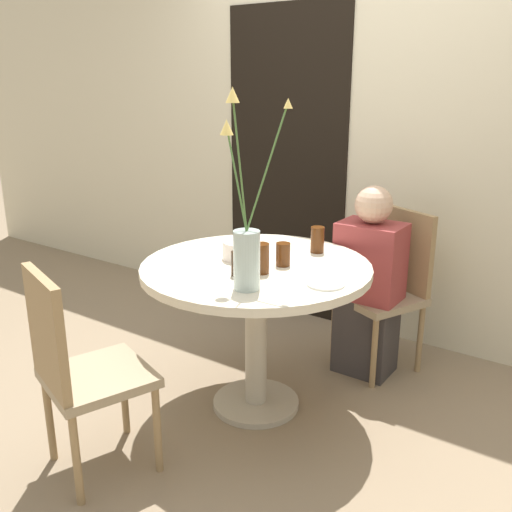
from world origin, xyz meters
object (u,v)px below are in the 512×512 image
object	(u,v)px
drink_glass_1	(283,254)
person_boy	(369,288)
chair_far_back	(390,281)
birthday_cake	(242,250)
flower_vase	(246,241)
drink_glass_3	(317,240)
drink_glass_0	(261,258)
chair_near_front	(77,364)
drink_glass_2	(239,263)
side_plate	(325,284)

from	to	relation	value
drink_glass_1	person_boy	size ratio (longest dim) A/B	0.10
chair_far_back	birthday_cake	size ratio (longest dim) A/B	4.80
flower_vase	drink_glass_3	xyz separation A→B (m)	(-0.00, 0.62, -0.14)
flower_vase	person_boy	size ratio (longest dim) A/B	0.76
drink_glass_0	drink_glass_1	bearing A→B (deg)	80.33
drink_glass_0	person_boy	size ratio (longest dim) A/B	0.13
flower_vase	drink_glass_0	bearing A→B (deg)	105.96
chair_far_back	birthday_cake	xyz separation A→B (m)	(-0.47, -0.77, 0.29)
chair_near_front	drink_glass_1	xyz separation A→B (m)	(0.41, 0.88, 0.30)
flower_vase	drink_glass_1	world-z (taller)	flower_vase
drink_glass_2	birthday_cake	bearing A→B (deg)	123.45
flower_vase	chair_near_front	bearing A→B (deg)	-128.88
chair_far_back	drink_glass_0	distance (m)	0.98
chair_near_front	drink_glass_3	distance (m)	1.28
side_plate	person_boy	size ratio (longest dim) A/B	0.16
flower_vase	side_plate	distance (m)	0.39
flower_vase	drink_glass_3	world-z (taller)	flower_vase
chair_near_front	drink_glass_1	world-z (taller)	chair_near_front
drink_glass_3	person_boy	bearing A→B (deg)	64.69
side_plate	drink_glass_0	xyz separation A→B (m)	(-0.31, -0.03, 0.06)
drink_glass_3	side_plate	bearing A→B (deg)	-56.77
chair_near_front	drink_glass_0	distance (m)	0.89
chair_far_back	person_boy	distance (m)	0.16
chair_near_front	birthday_cake	bearing A→B (deg)	-82.68
chair_near_front	drink_glass_2	distance (m)	0.79
chair_far_back	person_boy	bearing A→B (deg)	-90.00
person_boy	drink_glass_0	bearing A→B (deg)	-105.30
drink_glass_1	birthday_cake	bearing A→B (deg)	-175.05
side_plate	drink_glass_2	bearing A→B (deg)	-164.49
drink_glass_1	chair_far_back	bearing A→B (deg)	71.85
drink_glass_0	person_boy	distance (m)	0.84
birthday_cake	drink_glass_1	size ratio (longest dim) A/B	1.72
birthday_cake	drink_glass_1	xyz separation A→B (m)	(0.22, 0.02, 0.01)
side_plate	person_boy	xyz separation A→B (m)	(-0.11, 0.72, -0.26)
side_plate	drink_glass_0	size ratio (longest dim) A/B	1.20
drink_glass_0	chair_near_front	bearing A→B (deg)	-117.42
side_plate	drink_glass_2	xyz separation A→B (m)	(-0.37, -0.10, 0.05)
flower_vase	person_boy	xyz separation A→B (m)	(0.15, 0.94, -0.46)
birthday_cake	flower_vase	size ratio (longest dim) A/B	0.23
person_boy	drink_glass_3	bearing A→B (deg)	-115.31
side_plate	drink_glass_3	xyz separation A→B (m)	(-0.26, 0.40, 0.06)
birthday_cake	person_boy	xyz separation A→B (m)	(0.40, 0.62, -0.30)
chair_near_front	flower_vase	distance (m)	0.83
drink_glass_1	drink_glass_3	size ratio (longest dim) A/B	0.84
flower_vase	drink_glass_0	xyz separation A→B (m)	(-0.06, 0.19, -0.14)
side_plate	drink_glass_0	world-z (taller)	drink_glass_0
side_plate	drink_glass_1	world-z (taller)	drink_glass_1
chair_far_back	flower_vase	xyz separation A→B (m)	(-0.21, -1.09, 0.45)
drink_glass_3	person_boy	xyz separation A→B (m)	(0.15, 0.32, -0.32)
drink_glass_3	drink_glass_1	bearing A→B (deg)	-95.53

